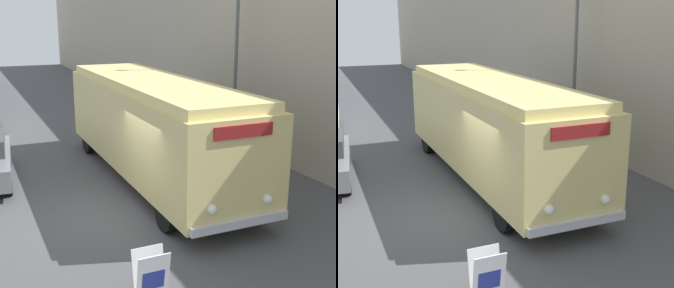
{
  "view_description": "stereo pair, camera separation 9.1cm",
  "coord_description": "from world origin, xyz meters",
  "views": [
    {
      "loc": [
        -3.39,
        -10.58,
        4.96
      ],
      "look_at": [
        1.25,
        -0.09,
        1.81
      ],
      "focal_mm": 50.0,
      "sensor_mm": 36.0,
      "label": 1
    },
    {
      "loc": [
        -3.31,
        -10.62,
        4.96
      ],
      "look_at": [
        1.25,
        -0.09,
        1.81
      ],
      "focal_mm": 50.0,
      "sensor_mm": 36.0,
      "label": 2
    }
  ],
  "objects": [
    {
      "name": "sign_board",
      "position": [
        -0.73,
        -3.83,
        0.51
      ],
      "size": [
        0.59,
        0.4,
        1.06
      ],
      "color": "gray",
      "rests_on": "ground_plane"
    },
    {
      "name": "vintage_bus",
      "position": [
        1.85,
        2.41,
        1.78
      ],
      "size": [
        2.57,
        10.17,
        3.15
      ],
      "color": "black",
      "rests_on": "ground_plane"
    },
    {
      "name": "building_wall_right",
      "position": [
        6.58,
        10.0,
        3.66
      ],
      "size": [
        0.3,
        60.0,
        7.32
      ],
      "color": "#B2A893",
      "rests_on": "ground_plane"
    },
    {
      "name": "streetlamp",
      "position": [
        5.6,
        3.76,
        4.9
      ],
      "size": [
        0.36,
        0.36,
        7.76
      ],
      "color": "#595E60",
      "rests_on": "ground_plane"
    },
    {
      "name": "ground_plane",
      "position": [
        0.0,
        0.0,
        0.0
      ],
      "size": [
        80.0,
        80.0,
        0.0
      ],
      "primitive_type": "plane",
      "color": "#4C4C4F"
    }
  ]
}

